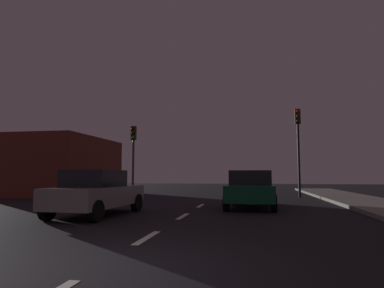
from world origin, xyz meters
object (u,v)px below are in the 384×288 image
object	(u,v)px
car_adjacent_lane	(97,193)
traffic_signal_left	(133,147)
car_stopped_ahead	(251,189)
traffic_signal_right	(298,136)

from	to	relation	value
car_adjacent_lane	traffic_signal_left	bearing A→B (deg)	103.66
car_adjacent_lane	car_stopped_ahead	bearing A→B (deg)	35.57
car_stopped_ahead	traffic_signal_left	bearing A→B (deg)	139.26
traffic_signal_left	car_adjacent_lane	bearing A→B (deg)	-76.34
traffic_signal_left	car_stopped_ahead	bearing A→B (deg)	-40.74
traffic_signal_left	car_adjacent_lane	xyz separation A→B (m)	(2.46, -10.12, -2.42)
traffic_signal_left	car_adjacent_lane	size ratio (longest dim) A/B	1.08
car_stopped_ahead	traffic_signal_right	bearing A→B (deg)	66.79
traffic_signal_left	car_adjacent_lane	world-z (taller)	traffic_signal_left
traffic_signal_right	car_stopped_ahead	distance (m)	7.64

